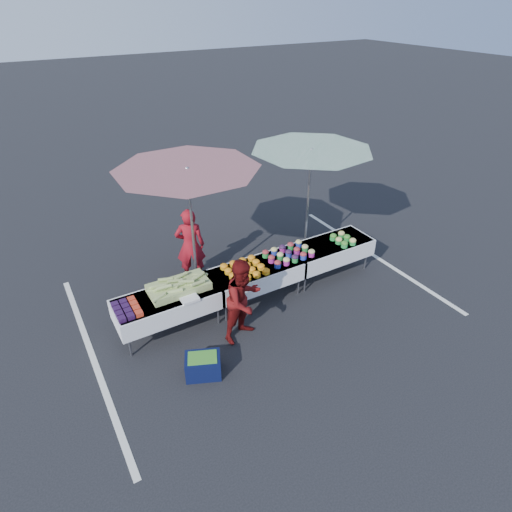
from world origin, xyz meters
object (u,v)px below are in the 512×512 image
umbrella_right (311,160)px  table_center (256,274)px  customer (244,300)px  vendor (190,245)px  umbrella_left (188,180)px  table_right (329,250)px  table_left (168,304)px  storage_bin (203,365)px

umbrella_right → table_center: bearing=-155.7°
table_center → customer: size_ratio=1.19×
vendor → umbrella_left: bearing=101.0°
table_center → umbrella_right: umbrella_right is taller
table_right → customer: (-2.52, -0.81, 0.20)m
table_center → umbrella_left: (-0.91, 0.80, 1.84)m
table_left → storage_bin: (0.06, -1.29, -0.40)m
customer → table_left: bearing=126.2°
umbrella_right → storage_bin: umbrella_right is taller
table_left → storage_bin: table_left is taller
table_left → umbrella_right: 4.05m
umbrella_left → storage_bin: size_ratio=5.10×
table_center → table_right: (1.80, 0.00, 0.00)m
table_left → vendor: size_ratio=1.14×
vendor → umbrella_left: 1.69m
vendor → umbrella_left: umbrella_left is taller
table_left → storage_bin: bearing=-87.1°
customer → umbrella_right: umbrella_right is taller
table_left → customer: customer is taller
table_center → customer: 1.10m
storage_bin → umbrella_right: bearing=54.4°
table_left → table_right: bearing=0.0°
umbrella_left → umbrella_right: bearing=-0.0°
table_right → vendor: size_ratio=1.14×
table_center → customer: customer is taller
table_right → vendor: (-2.60, 1.30, 0.23)m
table_left → table_center: (1.80, 0.00, 0.00)m
customer → umbrella_left: 2.31m
vendor → umbrella_left: (-0.11, -0.50, 1.61)m
customer → umbrella_left: size_ratio=0.46×
umbrella_left → storage_bin: 3.17m
table_center → vendor: bearing=121.7°
customer → storage_bin: 1.27m
table_left → customer: size_ratio=1.19×
table_center → table_right: size_ratio=1.00×
table_left → customer: bearing=-37.0°
customer → umbrella_right: (2.49, 1.61, 1.55)m
storage_bin → umbrella_left: bearing=92.1°
customer → storage_bin: customer is taller
customer → umbrella_left: bearing=79.8°
table_right → umbrella_right: umbrella_right is taller
vendor → table_center: bearing=145.4°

